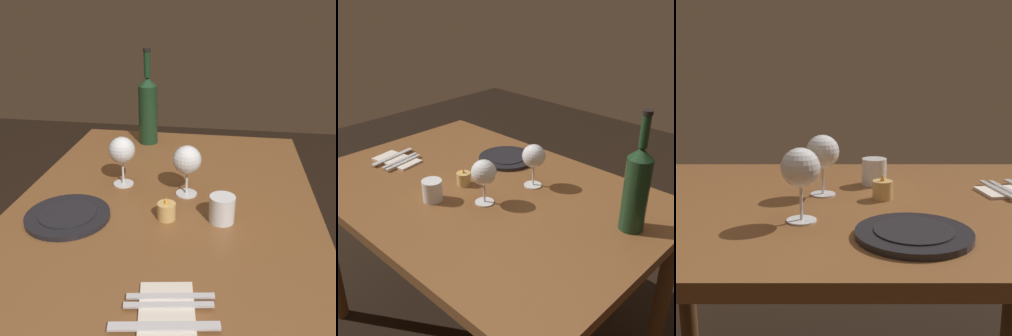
{
  "view_description": "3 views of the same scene",
  "coord_description": "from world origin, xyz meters",
  "views": [
    {
      "loc": [
        1.0,
        0.17,
        1.31
      ],
      "look_at": [
        -0.09,
        -0.0,
        0.82
      ],
      "focal_mm": 41.79,
      "sensor_mm": 36.0,
      "label": 1
    },
    {
      "loc": [
        -1.0,
        0.9,
        1.48
      ],
      "look_at": [
        -0.04,
        -0.09,
        0.81
      ],
      "focal_mm": 44.75,
      "sensor_mm": 36.0,
      "label": 2
    },
    {
      "loc": [
        -0.02,
        -1.1,
        1.07
      ],
      "look_at": [
        -0.02,
        -0.04,
        0.83
      ],
      "focal_mm": 48.53,
      "sensor_mm": 36.0,
      "label": 3
    }
  ],
  "objects": [
    {
      "name": "votive_candle",
      "position": [
        0.08,
        0.02,
        0.76
      ],
      "size": [
        0.05,
        0.05,
        0.07
      ],
      "color": "#DBB266",
      "rests_on": "dining_table"
    },
    {
      "name": "fork_outer",
      "position": [
        0.39,
        0.08,
        0.75
      ],
      "size": [
        0.04,
        0.18,
        0.0
      ],
      "color": "silver",
      "rests_on": "folded_napkin"
    },
    {
      "name": "dinner_plate",
      "position": [
        0.12,
        -0.25,
        0.75
      ],
      "size": [
        0.24,
        0.24,
        0.02
      ],
      "color": "black",
      "rests_on": "dining_table"
    },
    {
      "name": "wine_glass_right",
      "position": [
        -0.11,
        -0.16,
        0.86
      ],
      "size": [
        0.09,
        0.09,
        0.16
      ],
      "color": "white",
      "rests_on": "dining_table"
    },
    {
      "name": "wine_glass_left",
      "position": [
        -0.07,
        0.06,
        0.85
      ],
      "size": [
        0.09,
        0.09,
        0.16
      ],
      "color": "white",
      "rests_on": "dining_table"
    },
    {
      "name": "water_tumbler",
      "position": [
        0.07,
        0.17,
        0.77
      ],
      "size": [
        0.07,
        0.07,
        0.08
      ],
      "color": "white",
      "rests_on": "dining_table"
    },
    {
      "name": "dining_table",
      "position": [
        0.0,
        0.0,
        0.65
      ],
      "size": [
        1.3,
        0.9,
        0.74
      ],
      "color": "brown",
      "rests_on": "ground"
    },
    {
      "name": "fork_inner",
      "position": [
        0.42,
        0.08,
        0.75
      ],
      "size": [
        0.04,
        0.18,
        0.0
      ],
      "color": "silver",
      "rests_on": "folded_napkin"
    }
  ]
}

